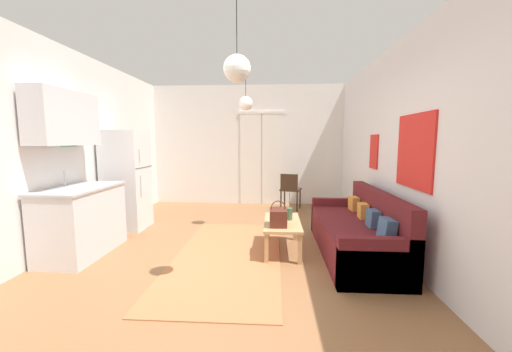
{
  "coord_description": "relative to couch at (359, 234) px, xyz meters",
  "views": [
    {
      "loc": [
        0.65,
        -3.39,
        1.53
      ],
      "look_at": [
        0.35,
        1.51,
        0.95
      ],
      "focal_mm": 20.92,
      "sensor_mm": 36.0,
      "label": 1
    }
  ],
  "objects": [
    {
      "name": "accent_chair",
      "position": [
        -0.79,
        2.55,
        0.2
      ],
      "size": [
        0.51,
        0.5,
        0.81
      ],
      "rotation": [
        0.0,
        0.0,
        2.87
      ],
      "color": "#382619",
      "rests_on": "ground_plane"
    },
    {
      "name": "pendant_lamp_far",
      "position": [
        -1.62,
        1.01,
        1.86
      ],
      "size": [
        0.23,
        0.23,
        0.82
      ],
      "color": "black"
    },
    {
      "name": "coffee_table",
      "position": [
        -1.03,
        0.07,
        0.08
      ],
      "size": [
        0.5,
        1.0,
        0.42
      ],
      "color": "tan",
      "rests_on": "ground_plane"
    },
    {
      "name": "couch",
      "position": [
        0.0,
        0.0,
        0.0
      ],
      "size": [
        0.83,
        2.15,
        0.86
      ],
      "color": "#5B191E",
      "rests_on": "ground_plane"
    },
    {
      "name": "wall_back",
      "position": [
        -1.78,
        3.25,
        1.13
      ],
      "size": [
        4.74,
        0.13,
        2.84
      ],
      "color": "white",
      "rests_on": "ground_plane"
    },
    {
      "name": "wall_right",
      "position": [
        0.52,
        -0.58,
        1.14
      ],
      "size": [
        0.12,
        7.79,
        2.84
      ],
      "color": "silver",
      "rests_on": "ground_plane"
    },
    {
      "name": "bamboo_vase",
      "position": [
        -0.93,
        0.15,
        0.22
      ],
      "size": [
        0.09,
        0.09,
        0.39
      ],
      "color": "#47704C",
      "rests_on": "coffee_table"
    },
    {
      "name": "ground_plane",
      "position": [
        -1.8,
        -0.59,
        -0.33
      ],
      "size": [
        5.14,
        8.19,
        0.1
      ],
      "primitive_type": "cube",
      "color": "#8E603D"
    },
    {
      "name": "kitchen_counter",
      "position": [
        -3.76,
        -0.23,
        0.54
      ],
      "size": [
        0.64,
        1.2,
        2.17
      ],
      "color": "silver",
      "rests_on": "ground_plane"
    },
    {
      "name": "pendant_lamp_near",
      "position": [
        -1.5,
        -1.1,
        1.92
      ],
      "size": [
        0.26,
        0.26,
        0.77
      ],
      "color": "black"
    },
    {
      "name": "refrigerator",
      "position": [
        -3.7,
        1.0,
        0.57
      ],
      "size": [
        0.66,
        0.65,
        1.7
      ],
      "color": "white",
      "rests_on": "ground_plane"
    },
    {
      "name": "area_rug",
      "position": [
        -1.75,
        -0.18,
        -0.28
      ],
      "size": [
        1.38,
        2.95,
        0.01
      ],
      "primitive_type": "cube",
      "color": "#B26B42",
      "rests_on": "ground_plane"
    },
    {
      "name": "handbag",
      "position": [
        -1.09,
        -0.15,
        0.25
      ],
      "size": [
        0.23,
        0.3,
        0.33
      ],
      "color": "#512319",
      "rests_on": "coffee_table"
    },
    {
      "name": "wall_left",
      "position": [
        -4.11,
        -0.59,
        1.14
      ],
      "size": [
        0.12,
        7.79,
        2.84
      ],
      "color": "white",
      "rests_on": "ground_plane"
    }
  ]
}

